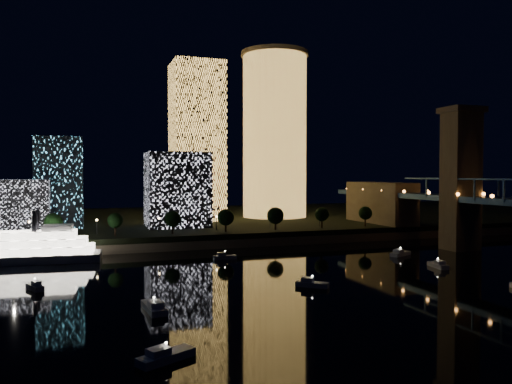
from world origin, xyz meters
TOP-DOWN VIEW (x-y plane):
  - ground at (0.00, 0.00)m, footprint 520.00×520.00m
  - far_bank at (0.00, 160.00)m, footprint 420.00×160.00m
  - seawall at (0.00, 82.00)m, footprint 420.00×6.00m
  - tower_cylindrical at (31.45, 144.34)m, footprint 34.00×34.00m
  - tower_rectangular at (-9.50, 140.26)m, footprint 23.23×23.23m
  - midrise_blocks at (-68.69, 121.56)m, footprint 117.41×36.51m
  - riverboat at (-82.74, 72.17)m, footprint 54.59×16.06m
  - motorboats at (-1.06, 12.50)m, footprint 138.12×87.10m
  - esplanade_trees at (-26.62, 88.00)m, footprint 165.41×6.60m
  - street_lamps at (-34.00, 94.00)m, footprint 132.70×0.70m

SIDE VIEW (x-z plane):
  - ground at x=0.00m, z-range 0.00..0.00m
  - motorboats at x=-1.06m, z-range -0.58..2.20m
  - seawall at x=0.00m, z-range 0.00..3.00m
  - far_bank at x=0.00m, z-range 0.00..5.00m
  - riverboat at x=-82.74m, z-range -3.95..12.26m
  - street_lamps at x=-34.00m, z-range 6.20..11.85m
  - esplanade_trees at x=-26.62m, z-range 6.07..14.87m
  - midrise_blocks at x=-68.69m, z-range 1.90..38.41m
  - tower_rectangular at x=-9.50m, z-range 5.00..78.91m
  - tower_cylindrical at x=31.45m, z-range 5.13..88.08m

